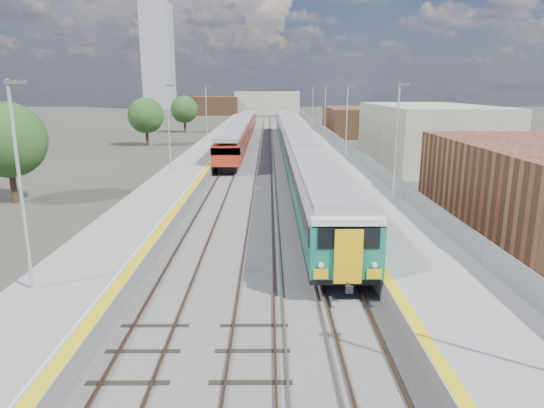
{
  "coord_description": "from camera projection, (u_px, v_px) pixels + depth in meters",
  "views": [
    {
      "loc": [
        -1.47,
        -8.7,
        8.23
      ],
      "look_at": [
        -1.31,
        16.36,
        2.2
      ],
      "focal_mm": 32.0,
      "sensor_mm": 36.0,
      "label": 1
    }
  ],
  "objects": [
    {
      "name": "ground",
      "position": [
        281.0,
        157.0,
        59.01
      ],
      "size": [
        320.0,
        320.0,
        0.0
      ],
      "primitive_type": "plane",
      "color": "#47443A",
      "rests_on": "ground"
    },
    {
      "name": "ballast_bed",
      "position": [
        263.0,
        154.0,
        61.42
      ],
      "size": [
        10.5,
        155.0,
        0.06
      ],
      "primitive_type": "cube",
      "color": "#565451",
      "rests_on": "ground"
    },
    {
      "name": "tracks",
      "position": [
        268.0,
        152.0,
        63.03
      ],
      "size": [
        8.96,
        160.0,
        0.17
      ],
      "color": "#4C3323",
      "rests_on": "ground"
    },
    {
      "name": "platform_right",
      "position": [
        322.0,
        150.0,
        61.33
      ],
      "size": [
        4.7,
        155.0,
        8.52
      ],
      "color": "slate",
      "rests_on": "ground"
    },
    {
      "name": "platform_left",
      "position": [
        209.0,
        150.0,
        61.25
      ],
      "size": [
        4.3,
        155.0,
        8.52
      ],
      "color": "slate",
      "rests_on": "ground"
    },
    {
      "name": "buildings",
      "position": [
        212.0,
        79.0,
        142.52
      ],
      "size": [
        72.0,
        185.5,
        40.0
      ],
      "color": "brown",
      "rests_on": "ground"
    },
    {
      "name": "green_train",
      "position": [
        294.0,
        139.0,
        57.49
      ],
      "size": [
        2.91,
        80.95,
        3.2
      ],
      "color": "black",
      "rests_on": "ground"
    },
    {
      "name": "red_train",
      "position": [
        242.0,
        130.0,
        72.19
      ],
      "size": [
        2.77,
        56.15,
        3.49
      ],
      "color": "black",
      "rests_on": "ground"
    },
    {
      "name": "tree_a",
      "position": [
        8.0,
        140.0,
        34.49
      ],
      "size": [
        5.38,
        5.38,
        7.29
      ],
      "color": "#382619",
      "rests_on": "ground"
    },
    {
      "name": "tree_b",
      "position": [
        146.0,
        116.0,
        69.39
      ],
      "size": [
        5.07,
        5.07,
        6.87
      ],
      "color": "#382619",
      "rests_on": "ground"
    },
    {
      "name": "tree_c",
      "position": [
        184.0,
        109.0,
        90.15
      ],
      "size": [
        5.01,
        5.01,
        6.8
      ],
      "color": "#382619",
      "rests_on": "ground"
    },
    {
      "name": "tree_d",
      "position": [
        460.0,
        124.0,
        66.39
      ],
      "size": [
        3.96,
        3.96,
        5.37
      ],
      "color": "#382619",
      "rests_on": "ground"
    }
  ]
}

